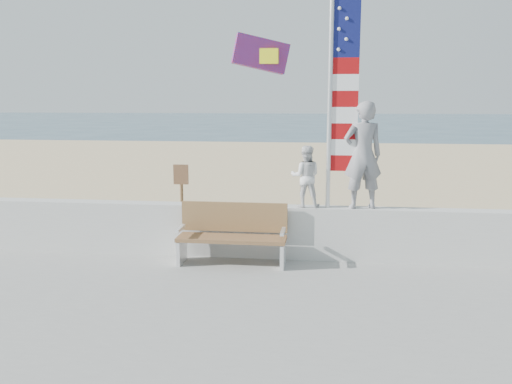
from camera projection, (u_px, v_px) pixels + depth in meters
The scene contains 9 objects.
ground at pixel (226, 308), 7.59m from camera, with size 220.00×220.00×0.00m, color #304F61.
sand at pixel (279, 195), 16.38m from camera, with size 90.00×40.00×0.08m, color #D2BA8C.
seawall at pixel (246, 230), 9.44m from camera, with size 30.00×0.35×0.90m, color silver.
adult at pixel (363, 155), 8.97m from camera, with size 0.65×0.43×1.79m, color gray.
child at pixel (306, 176), 9.15m from camera, with size 0.51×0.40×1.05m, color silver.
bench at pixel (233, 233), 9.00m from camera, with size 1.80×0.57×1.00m.
flag at pixel (338, 93), 8.85m from camera, with size 0.50×0.08×3.50m.
parafoil_kite at pixel (262, 54), 10.10m from camera, with size 1.12×0.56×0.75m.
sign at pixel (181, 192), 11.46m from camera, with size 0.32×0.07×1.46m.
Camera 1 is at (1.33, -7.10, 2.88)m, focal length 38.00 mm.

